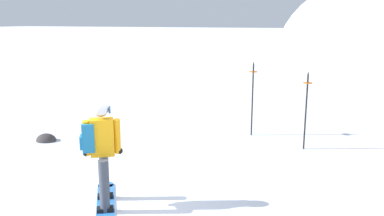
{
  "coord_description": "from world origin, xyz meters",
  "views": [
    {
      "loc": [
        3.12,
        -4.84,
        2.88
      ],
      "look_at": [
        -0.16,
        3.03,
        1.0
      ],
      "focal_mm": 37.25,
      "sensor_mm": 36.0,
      "label": 1
    }
  ],
  "objects_px": {
    "piste_marker_far": "(306,105)",
    "rock_small": "(46,141)",
    "piste_marker_near": "(253,94)",
    "snowboarder_main": "(101,151)"
  },
  "relations": [
    {
      "from": "snowboarder_main",
      "to": "piste_marker_near",
      "type": "distance_m",
      "value": 4.95
    },
    {
      "from": "snowboarder_main",
      "to": "piste_marker_near",
      "type": "height_order",
      "value": "piste_marker_near"
    },
    {
      "from": "snowboarder_main",
      "to": "rock_small",
      "type": "relative_size",
      "value": 3.37
    },
    {
      "from": "piste_marker_far",
      "to": "piste_marker_near",
      "type": "bearing_deg",
      "value": 155.3
    },
    {
      "from": "piste_marker_far",
      "to": "rock_small",
      "type": "bearing_deg",
      "value": -163.24
    },
    {
      "from": "piste_marker_far",
      "to": "rock_small",
      "type": "height_order",
      "value": "piste_marker_far"
    },
    {
      "from": "piste_marker_near",
      "to": "piste_marker_far",
      "type": "distance_m",
      "value": 1.53
    },
    {
      "from": "snowboarder_main",
      "to": "piste_marker_near",
      "type": "bearing_deg",
      "value": 76.3
    },
    {
      "from": "piste_marker_far",
      "to": "rock_small",
      "type": "distance_m",
      "value": 6.25
    },
    {
      "from": "rock_small",
      "to": "piste_marker_near",
      "type": "bearing_deg",
      "value": 28.17
    }
  ]
}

